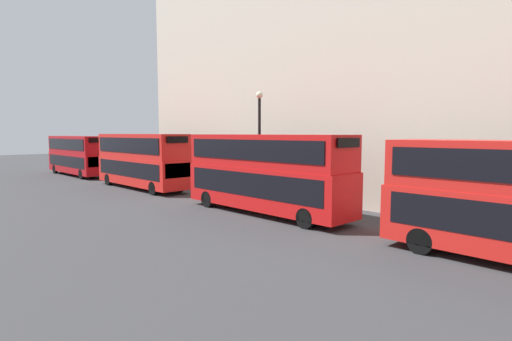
# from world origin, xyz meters

# --- Properties ---
(bus_second_in_queue) EXTENTS (2.59, 10.93, 4.47)m
(bus_second_in_queue) POSITION_xyz_m (1.60, 20.11, 2.46)
(bus_second_in_queue) COLOR red
(bus_second_in_queue) RESTS_ON ground
(bus_third_in_queue) EXTENTS (2.59, 10.99, 4.48)m
(bus_third_in_queue) POSITION_xyz_m (1.60, 34.48, 2.46)
(bus_third_in_queue) COLOR red
(bus_third_in_queue) RESTS_ON ground
(bus_trailing) EXTENTS (2.59, 11.17, 4.23)m
(bus_trailing) POSITION_xyz_m (1.60, 48.58, 2.34)
(bus_trailing) COLOR #A80F14
(bus_trailing) RESTS_ON ground
(street_lamp) EXTENTS (0.44, 0.44, 7.13)m
(street_lamp) POSITION_xyz_m (3.32, 22.33, 4.35)
(street_lamp) COLOR black
(street_lamp) RESTS_ON ground
(pedestrian) EXTENTS (0.36, 0.36, 1.67)m
(pedestrian) POSITION_xyz_m (4.51, 49.39, 0.77)
(pedestrian) COLOR brown
(pedestrian) RESTS_ON ground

